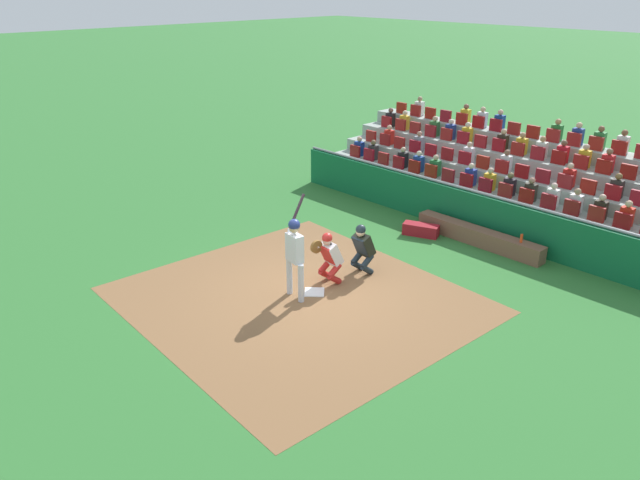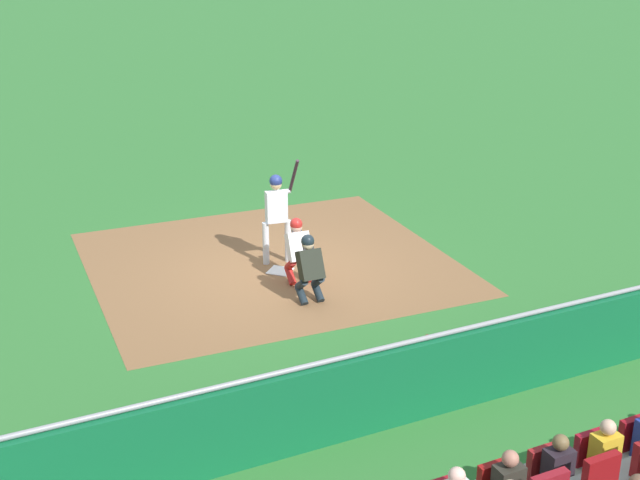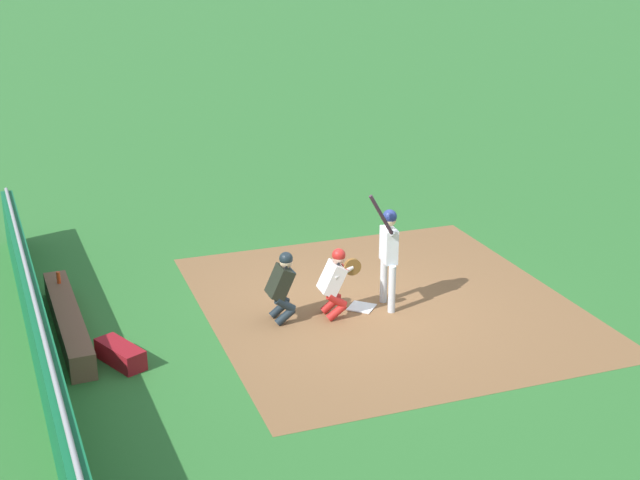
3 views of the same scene
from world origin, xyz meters
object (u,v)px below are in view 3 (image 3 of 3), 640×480
object	(u,v)px
home_plate_marker	(362,307)
home_plate_umpire	(282,284)
catcher_crouching	(335,279)
equipment_duffel_bag	(120,354)
water_bottle_on_bench	(59,278)
batter_at_plate	(389,247)
dugout_bench	(68,321)

from	to	relation	value
home_plate_marker	home_plate_umpire	bearing A→B (deg)	-91.98
catcher_crouching	equipment_duffel_bag	xyz separation A→B (m)	(0.32, -3.82, -0.55)
equipment_duffel_bag	home_plate_umpire	bearing A→B (deg)	77.63
home_plate_marker	water_bottle_on_bench	bearing A→B (deg)	-113.64
home_plate_marker	home_plate_umpire	xyz separation A→B (m)	(-0.05, -1.50, 0.68)
water_bottle_on_bench	batter_at_plate	bearing A→B (deg)	66.81
dugout_bench	equipment_duffel_bag	distance (m)	1.55
equipment_duffel_bag	batter_at_plate	bearing A→B (deg)	71.40
batter_at_plate	water_bottle_on_bench	distance (m)	5.94
batter_at_plate	water_bottle_on_bench	size ratio (longest dim) A/B	10.35
batter_at_plate	dugout_bench	size ratio (longest dim) A/B	0.61
dugout_bench	water_bottle_on_bench	xyz separation A→B (m)	(-1.22, 0.02, 0.33)
home_plate_umpire	water_bottle_on_bench	world-z (taller)	home_plate_umpire
home_plate_umpire	equipment_duffel_bag	bearing A→B (deg)	-80.03
catcher_crouching	dugout_bench	bearing A→B (deg)	-103.92
batter_at_plate	equipment_duffel_bag	distance (m)	4.95
water_bottle_on_bench	home_plate_umpire	bearing A→B (deg)	58.62
catcher_crouching	home_plate_marker	bearing A→B (deg)	103.21
home_plate_marker	batter_at_plate	world-z (taller)	batter_at_plate
catcher_crouching	water_bottle_on_bench	distance (m)	4.99
home_plate_marker	batter_at_plate	bearing A→B (deg)	72.06
home_plate_marker	dugout_bench	xyz separation A→B (m)	(-0.96, -5.02, 0.20)
home_plate_marker	dugout_bench	bearing A→B (deg)	-100.88
batter_at_plate	dugout_bench	xyz separation A→B (m)	(-1.11, -5.45, -0.94)
home_plate_marker	catcher_crouching	size ratio (longest dim) A/B	0.34
batter_at_plate	home_plate_umpire	xyz separation A→B (m)	(-0.19, -1.93, -0.46)
equipment_duffel_bag	catcher_crouching	bearing A→B (deg)	72.49
catcher_crouching	dugout_bench	size ratio (longest dim) A/B	0.35
home_plate_marker	water_bottle_on_bench	size ratio (longest dim) A/B	2.03
home_plate_umpire	equipment_duffel_bag	distance (m)	3.00
dugout_bench	catcher_crouching	bearing A→B (deg)	76.08
dugout_bench	batter_at_plate	bearing A→B (deg)	78.53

